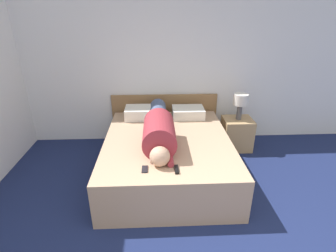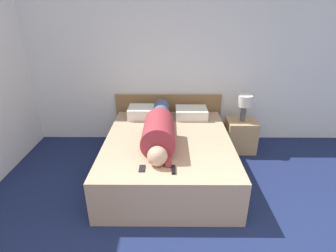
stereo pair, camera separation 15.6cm
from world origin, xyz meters
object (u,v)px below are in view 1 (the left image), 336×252
(table_lamp, at_px, (240,101))
(tv_remote, at_px, (177,169))
(pillow_second, at_px, (188,112))
(person_lying, at_px, (159,128))
(pillow_near_headboard, at_px, (142,113))
(cell_phone, at_px, (145,169))
(nightstand, at_px, (237,134))
(bed, at_px, (167,156))

(table_lamp, bearing_deg, tv_remote, -127.30)
(pillow_second, bearing_deg, person_lying, -121.27)
(pillow_near_headboard, distance_m, cell_phone, 1.47)
(pillow_near_headboard, relative_size, tv_remote, 3.41)
(person_lying, bearing_deg, nightstand, 29.52)
(nightstand, distance_m, tv_remote, 1.83)
(pillow_near_headboard, xyz_separation_m, cell_phone, (0.09, -1.46, -0.08))
(nightstand, xyz_separation_m, pillow_near_headboard, (-1.52, 0.06, 0.37))
(table_lamp, relative_size, pillow_second, 0.85)
(cell_phone, bearing_deg, person_lying, 76.62)
(nightstand, relative_size, pillow_second, 1.05)
(bed, relative_size, tv_remote, 13.22)
(bed, xyz_separation_m, table_lamp, (1.16, 0.69, 0.53))
(person_lying, distance_m, tv_remote, 0.75)
(table_lamp, height_order, pillow_near_headboard, table_lamp)
(person_lying, xyz_separation_m, pillow_second, (0.47, 0.77, -0.09))
(pillow_near_headboard, xyz_separation_m, pillow_second, (0.73, 0.00, -0.01))
(bed, relative_size, pillow_near_headboard, 3.88)
(table_lamp, relative_size, cell_phone, 3.17)
(tv_remote, bearing_deg, nightstand, 52.70)
(nightstand, xyz_separation_m, tv_remote, (-1.09, -1.44, 0.30))
(nightstand, xyz_separation_m, person_lying, (-1.27, -0.72, 0.45))
(bed, bearing_deg, person_lying, -165.63)
(person_lying, bearing_deg, tv_remote, -76.46)
(tv_remote, bearing_deg, cell_phone, 174.86)
(bed, xyz_separation_m, person_lying, (-0.11, -0.03, 0.44))
(person_lying, relative_size, pillow_second, 3.48)
(nightstand, relative_size, pillow_near_headboard, 1.00)
(table_lamp, xyz_separation_m, pillow_near_headboard, (-1.52, 0.06, -0.18))
(pillow_near_headboard, relative_size, pillow_second, 1.05)
(bed, distance_m, person_lying, 0.45)
(person_lying, height_order, pillow_near_headboard, person_lying)
(cell_phone, bearing_deg, pillow_second, 66.56)
(pillow_second, height_order, tv_remote, pillow_second)
(bed, relative_size, person_lying, 1.17)
(table_lamp, bearing_deg, nightstand, 0.00)
(bed, height_order, nightstand, bed)
(tv_remote, bearing_deg, person_lying, 103.54)
(person_lying, bearing_deg, bed, 14.37)
(table_lamp, bearing_deg, pillow_second, 175.89)
(bed, relative_size, table_lamp, 4.81)
(pillow_second, xyz_separation_m, cell_phone, (-0.63, -1.46, -0.07))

